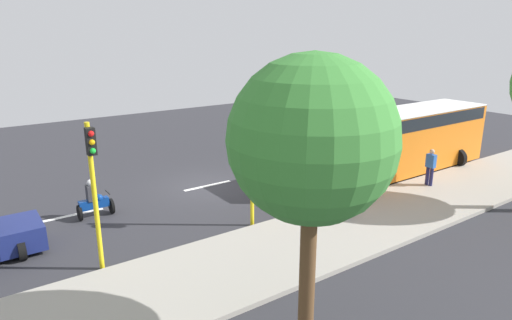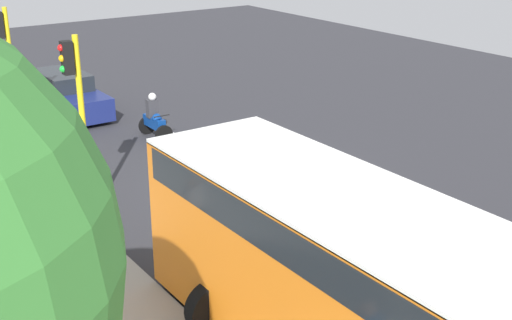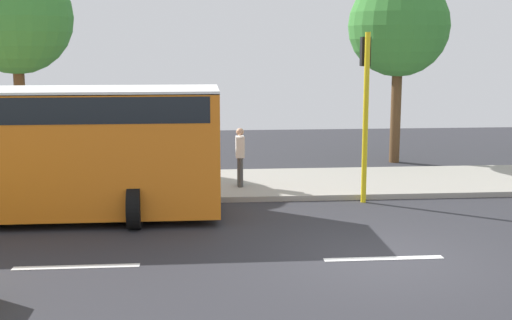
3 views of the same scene
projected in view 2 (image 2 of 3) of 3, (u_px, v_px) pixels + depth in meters
ground_plane at (265, 185)px, 18.84m from camera, size 40.00×60.00×0.10m
sidewalk at (8, 250)px, 15.03m from camera, size 4.00×60.00×0.15m
lane_stripe_far_north at (95, 92)px, 28.02m from camera, size 0.20×2.40×0.01m
lane_stripe_north at (163, 129)px, 23.42m from camera, size 0.20×2.40×0.01m
lane_stripe_mid at (265, 183)px, 18.82m from camera, size 0.20×2.40×0.01m
lane_stripe_south at (432, 273)px, 14.22m from camera, size 0.20×2.40×0.01m
car_dark_blue at (67, 95)px, 24.90m from camera, size 2.16×4.45×1.52m
city_bus at (409, 314)px, 9.53m from camera, size 3.20×11.00×3.16m
motorcycle at (154, 120)px, 22.28m from camera, size 0.60×1.30×1.53m
pedestrian_by_tree at (72, 245)px, 13.14m from camera, size 0.40×0.24×1.69m
traffic_light_corner at (8, 61)px, 19.95m from camera, size 0.49×0.24×4.50m
traffic_light_midblock at (77, 103)px, 15.76m from camera, size 0.49×0.24×4.50m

